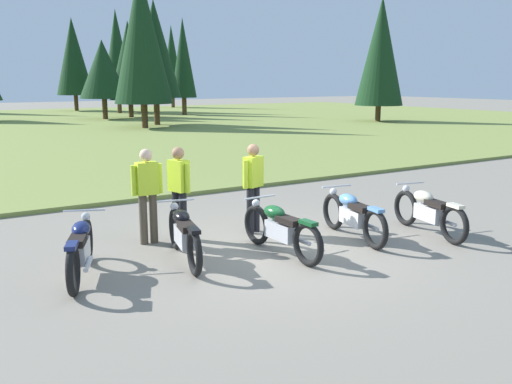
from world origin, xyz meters
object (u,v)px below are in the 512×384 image
Objects in this scene: motorcycle_sky_blue at (353,215)px; motorcycle_cream at (428,211)px; rider_in_hivis_vest at (253,183)px; rider_near_row_end at (147,190)px; motorcycle_black at (184,234)px; motorcycle_navy at (81,248)px; motorcycle_british_green at (280,229)px; rider_with_back_turned at (179,187)px.

motorcycle_sky_blue is 1.48m from motorcycle_cream.
motorcycle_cream is at bearing -20.51° from motorcycle_sky_blue.
rider_near_row_end is (-1.93, 0.36, 0.00)m from rider_in_hivis_vest.
motorcycle_black and motorcycle_cream have the same top height.
motorcycle_navy is 1.89m from rider_near_row_end.
motorcycle_navy is 1.19× the size of rider_near_row_end.
motorcycle_navy is 3.50m from rider_in_hivis_vest.
motorcycle_british_green is 1.64m from motorcycle_sky_blue.
motorcycle_british_green is at bearing -47.22° from rider_near_row_end.
rider_with_back_turned is at bearing 167.06° from rider_in_hivis_vest.
motorcycle_black is at bearing -154.62° from rider_in_hivis_vest.
motorcycle_navy and motorcycle_sky_blue have the same top height.
motorcycle_british_green is 2.04m from rider_with_back_turned.
motorcycle_black is 1.00× the size of motorcycle_cream.
motorcycle_navy is 1.19× the size of rider_with_back_turned.
rider_in_hivis_vest is (-1.31, 1.29, 0.51)m from motorcycle_sky_blue.
rider_near_row_end is (-4.63, 2.16, 0.51)m from motorcycle_cream.
motorcycle_sky_blue is at bearing -26.93° from rider_near_row_end.
motorcycle_navy is 4.72m from motorcycle_sky_blue.
rider_in_hivis_vest is at bearing -10.50° from rider_near_row_end.
rider_with_back_turned is (-2.67, 1.60, 0.51)m from motorcycle_sky_blue.
motorcycle_british_green is at bearing -11.68° from motorcycle_navy.
motorcycle_navy is 1.58m from motorcycle_black.
motorcycle_british_green is at bearing 171.89° from motorcycle_cream.
motorcycle_sky_blue is (1.64, 0.09, 0.00)m from motorcycle_british_green.
motorcycle_black is at bearing -3.99° from motorcycle_navy.
motorcycle_black is 3.15m from motorcycle_sky_blue.
rider_in_hivis_vest is 1.96m from rider_near_row_end.
motorcycle_black is 1.24× the size of rider_in_hivis_vest.
rider_in_hivis_vest reaches higher than motorcycle_navy.
motorcycle_sky_blue is 1.91m from rider_in_hivis_vest.
motorcycle_british_green is at bearing -58.56° from rider_with_back_turned.
motorcycle_black is 1.57m from motorcycle_british_green.
rider_in_hivis_vest is at bearing 146.20° from motorcycle_cream.
rider_in_hivis_vest reaches higher than motorcycle_black.
motorcycle_black is 0.99× the size of motorcycle_british_green.
rider_in_hivis_vest is (-2.70, 1.81, 0.51)m from motorcycle_cream.
rider_with_back_turned is 1.00× the size of rider_near_row_end.
motorcycle_black is at bearing 172.07° from motorcycle_sky_blue.
motorcycle_black and motorcycle_british_green have the same top height.
motorcycle_british_green is 1.26× the size of rider_in_hivis_vest.
rider_with_back_turned and rider_near_row_end have the same top height.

